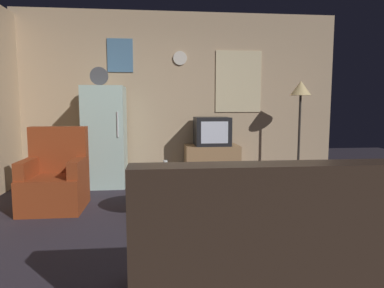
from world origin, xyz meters
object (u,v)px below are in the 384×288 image
at_px(wine_glass, 165,167).
at_px(armchair, 55,180).
at_px(mug_ceramic_white, 161,169).
at_px(book_stack, 253,180).
at_px(crt_tv, 212,131).
at_px(couch, 274,256).
at_px(standing_lamp, 300,96).
at_px(mug_ceramic_tan, 171,174).
at_px(remote_control, 163,172).
at_px(fridge, 105,136).
at_px(tv_stand, 212,164).
at_px(coffee_table, 164,195).

relative_size(wine_glass, armchair, 0.16).
bearing_deg(wine_glass, mug_ceramic_white, 164.52).
bearing_deg(armchair, wine_glass, -14.28).
xyz_separation_m(wine_glass, book_stack, (1.44, 1.45, -0.49)).
relative_size(crt_tv, couch, 0.32).
distance_m(couch, book_stack, 3.43).
height_order(standing_lamp, mug_ceramic_tan, standing_lamp).
height_order(mug_ceramic_white, remote_control, mug_ceramic_white).
xyz_separation_m(fridge, crt_tv, (1.63, 0.07, 0.06)).
relative_size(mug_ceramic_tan, couch, 0.05).
bearing_deg(tv_stand, remote_control, -118.55).
height_order(fridge, tv_stand, fridge).
height_order(coffee_table, couch, couch).
distance_m(wine_glass, couch, 1.98).
relative_size(remote_control, book_stack, 0.73).
bearing_deg(coffee_table, tv_stand, 63.43).
bearing_deg(coffee_table, book_stack, 46.28).
bearing_deg(armchair, couch, -49.05).
distance_m(tv_stand, standing_lamp, 1.72).
bearing_deg(armchair, crt_tv, 29.64).
relative_size(wine_glass, remote_control, 1.00).
relative_size(mug_ceramic_white, remote_control, 0.60).
bearing_deg(coffee_table, wine_glass, 74.91).
xyz_separation_m(crt_tv, armchair, (-2.06, -1.17, -0.48)).
xyz_separation_m(coffee_table, wine_glass, (0.02, 0.08, 0.30)).
bearing_deg(couch, wine_glass, 108.18).
height_order(crt_tv, coffee_table, crt_tv).
relative_size(standing_lamp, mug_ceramic_tan, 17.67).
relative_size(fridge, coffee_table, 2.46).
xyz_separation_m(crt_tv, mug_ceramic_tan, (-0.71, -1.75, -0.31)).
xyz_separation_m(mug_ceramic_tan, armchair, (-1.35, 0.58, -0.16)).
bearing_deg(armchair, book_stack, 22.31).
bearing_deg(mug_ceramic_white, armchair, 165.76).
bearing_deg(mug_ceramic_tan, armchair, 156.90).
distance_m(crt_tv, armchair, 2.42).
height_order(tv_stand, armchair, armchair).
distance_m(remote_control, armchair, 1.31).
distance_m(wine_glass, mug_ceramic_tan, 0.26).
relative_size(tv_stand, wine_glass, 5.60).
relative_size(mug_ceramic_tan, armchair, 0.09).
bearing_deg(tv_stand, crt_tv, -25.56).
xyz_separation_m(standing_lamp, coffee_table, (-2.13, -1.36, -1.13)).
height_order(tv_stand, coffee_table, tv_stand).
distance_m(crt_tv, remote_control, 1.69).
bearing_deg(crt_tv, mug_ceramic_white, -118.77).
bearing_deg(remote_control, wine_glass, -31.61).
bearing_deg(crt_tv, remote_control, -118.63).
relative_size(tv_stand, armchair, 0.88).
xyz_separation_m(coffee_table, couch, (0.63, -1.79, 0.08)).
xyz_separation_m(tv_stand, couch, (-0.16, -3.37, 0.02)).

